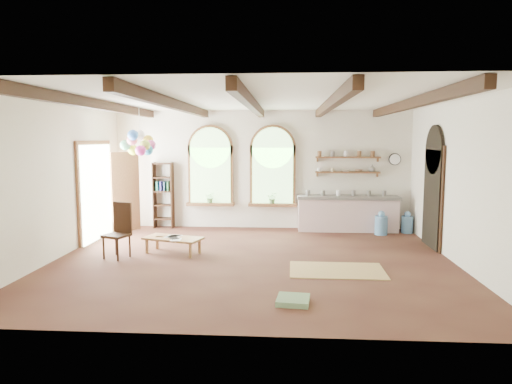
# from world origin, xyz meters

# --- Properties ---
(floor) EXTENTS (8.00, 8.00, 0.00)m
(floor) POSITION_xyz_m (0.00, 0.00, 0.00)
(floor) COLOR #553223
(floor) RESTS_ON ground
(ceiling_beams) EXTENTS (6.20, 6.80, 0.18)m
(ceiling_beams) POSITION_xyz_m (0.00, 0.00, 3.10)
(ceiling_beams) COLOR #321D10
(ceiling_beams) RESTS_ON ceiling
(window_left) EXTENTS (1.30, 0.28, 2.20)m
(window_left) POSITION_xyz_m (-1.40, 3.43, 1.63)
(window_left) COLOR brown
(window_left) RESTS_ON floor
(window_right) EXTENTS (1.30, 0.28, 2.20)m
(window_right) POSITION_xyz_m (0.30, 3.43, 1.63)
(window_right) COLOR brown
(window_right) RESTS_ON floor
(left_doorway) EXTENTS (0.10, 1.90, 2.50)m
(left_doorway) POSITION_xyz_m (-3.95, 1.80, 1.15)
(left_doorway) COLOR brown
(left_doorway) RESTS_ON floor
(right_doorway) EXTENTS (0.10, 1.30, 2.40)m
(right_doorway) POSITION_xyz_m (3.95, 1.50, 1.10)
(right_doorway) COLOR black
(right_doorway) RESTS_ON floor
(kitchen_counter) EXTENTS (2.68, 0.62, 0.94)m
(kitchen_counter) POSITION_xyz_m (2.30, 3.20, 0.48)
(kitchen_counter) COLOR beige
(kitchen_counter) RESTS_ON floor
(wall_shelf_lower) EXTENTS (1.70, 0.24, 0.04)m
(wall_shelf_lower) POSITION_xyz_m (2.30, 3.38, 1.55)
(wall_shelf_lower) COLOR brown
(wall_shelf_lower) RESTS_ON wall_back
(wall_shelf_upper) EXTENTS (1.70, 0.24, 0.04)m
(wall_shelf_upper) POSITION_xyz_m (2.30, 3.38, 1.95)
(wall_shelf_upper) COLOR brown
(wall_shelf_upper) RESTS_ON wall_back
(wall_clock) EXTENTS (0.32, 0.04, 0.32)m
(wall_clock) POSITION_xyz_m (3.55, 3.45, 1.90)
(wall_clock) COLOR black
(wall_clock) RESTS_ON wall_back
(bookshelf) EXTENTS (0.53, 0.32, 1.80)m
(bookshelf) POSITION_xyz_m (-2.70, 3.32, 0.90)
(bookshelf) COLOR #321D10
(bookshelf) RESTS_ON floor
(coffee_table) EXTENTS (1.34, 0.90, 0.35)m
(coffee_table) POSITION_xyz_m (-1.74, 0.51, 0.31)
(coffee_table) COLOR #A1714A
(coffee_table) RESTS_ON floor
(side_chair) EXTENTS (0.58, 0.58, 1.14)m
(side_chair) POSITION_xyz_m (-2.79, 0.08, 0.33)
(side_chair) COLOR #321D10
(side_chair) RESTS_ON floor
(floor_mat) EXTENTS (1.76, 1.10, 0.02)m
(floor_mat) POSITION_xyz_m (1.62, -0.57, 0.01)
(floor_mat) COLOR tan
(floor_mat) RESTS_ON floor
(floor_cushion) EXTENTS (0.53, 0.53, 0.08)m
(floor_cushion) POSITION_xyz_m (0.78, -2.30, 0.04)
(floor_cushion) COLOR #698C60
(floor_cushion) RESTS_ON floor
(water_jug_a) EXTENTS (0.32, 0.32, 0.62)m
(water_jug_a) POSITION_xyz_m (3.10, 2.75, 0.27)
(water_jug_a) COLOR #5B91C3
(water_jug_a) RESTS_ON floor
(water_jug_b) EXTENTS (0.30, 0.30, 0.57)m
(water_jug_b) POSITION_xyz_m (3.82, 3.01, 0.25)
(water_jug_b) COLOR #5B91C3
(water_jug_b) RESTS_ON floor
(balloon_cluster) EXTENTS (0.82, 0.93, 1.16)m
(balloon_cluster) POSITION_xyz_m (-2.86, 1.89, 2.33)
(balloon_cluster) COLOR white
(balloon_cluster) RESTS_ON floor
(table_book) EXTENTS (0.19, 0.25, 0.02)m
(table_book) POSITION_xyz_m (-2.14, 0.62, 0.36)
(table_book) COLOR olive
(table_book) RESTS_ON coffee_table
(tablet) EXTENTS (0.27, 0.30, 0.01)m
(tablet) POSITION_xyz_m (-1.70, 0.41, 0.36)
(tablet) COLOR black
(tablet) RESTS_ON coffee_table
(potted_plant_left) EXTENTS (0.27, 0.23, 0.30)m
(potted_plant_left) POSITION_xyz_m (-1.40, 3.32, 0.85)
(potted_plant_left) COLOR #598C4C
(potted_plant_left) RESTS_ON window_left
(potted_plant_right) EXTENTS (0.27, 0.23, 0.30)m
(potted_plant_right) POSITION_xyz_m (0.30, 3.32, 0.85)
(potted_plant_right) COLOR #598C4C
(potted_plant_right) RESTS_ON window_right
(shelf_cup_a) EXTENTS (0.12, 0.10, 0.10)m
(shelf_cup_a) POSITION_xyz_m (1.55, 3.38, 1.62)
(shelf_cup_a) COLOR white
(shelf_cup_a) RESTS_ON wall_shelf_lower
(shelf_cup_b) EXTENTS (0.10, 0.10, 0.09)m
(shelf_cup_b) POSITION_xyz_m (1.90, 3.38, 1.62)
(shelf_cup_b) COLOR beige
(shelf_cup_b) RESTS_ON wall_shelf_lower
(shelf_bowl_a) EXTENTS (0.22, 0.22, 0.05)m
(shelf_bowl_a) POSITION_xyz_m (2.25, 3.38, 1.60)
(shelf_bowl_a) COLOR beige
(shelf_bowl_a) RESTS_ON wall_shelf_lower
(shelf_bowl_b) EXTENTS (0.20, 0.20, 0.06)m
(shelf_bowl_b) POSITION_xyz_m (2.60, 3.38, 1.60)
(shelf_bowl_b) COLOR #8C664C
(shelf_bowl_b) RESTS_ON wall_shelf_lower
(shelf_vase) EXTENTS (0.18, 0.18, 0.19)m
(shelf_vase) POSITION_xyz_m (2.95, 3.38, 1.67)
(shelf_vase) COLOR slate
(shelf_vase) RESTS_ON wall_shelf_lower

